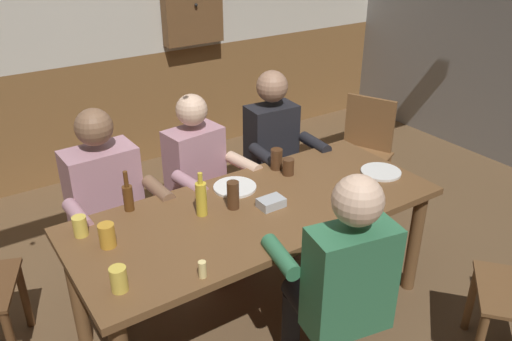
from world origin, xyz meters
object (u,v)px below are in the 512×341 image
at_px(pint_glass_1, 107,235).
at_px(pint_glass_3, 119,279).
at_px(table_candle, 202,269).
at_px(bottle_1, 128,196).
at_px(chair_empty_far_end, 362,151).
at_px(pint_glass_0, 233,195).
at_px(person_1, 203,176).
at_px(pint_glass_5, 276,159).
at_px(dining_table, 257,222).
at_px(pint_glass_4, 288,167).
at_px(person_3, 341,278).
at_px(bottle_0, 201,198).
at_px(person_0, 108,198).
at_px(condiment_caddy, 271,203).
at_px(pint_glass_2, 80,226).
at_px(person_2, 277,151).
at_px(plate_0, 235,187).
at_px(wall_dart_cabinet, 192,4).

height_order(pint_glass_1, pint_glass_3, pint_glass_1).
xyz_separation_m(table_candle, bottle_1, (-0.05, 0.72, 0.04)).
distance_m(chair_empty_far_end, pint_glass_0, 1.65).
relative_size(person_1, pint_glass_5, 8.89).
relative_size(dining_table, person_1, 1.74).
height_order(person_1, bottle_1, person_1).
height_order(bottle_1, pint_glass_4, bottle_1).
bearing_deg(person_3, pint_glass_1, 148.24).
bearing_deg(person_1, bottle_0, 54.16).
bearing_deg(pint_glass_4, pint_glass_0, -163.22).
bearing_deg(person_0, pint_glass_4, 153.91).
bearing_deg(condiment_caddy, pint_glass_1, 171.01).
bearing_deg(pint_glass_0, dining_table, -32.67).
xyz_separation_m(chair_empty_far_end, bottle_0, (-1.70, -0.52, 0.36)).
height_order(person_0, person_3, person_3).
bearing_deg(bottle_0, person_0, 119.92).
height_order(person_3, pint_glass_2, person_3).
bearing_deg(person_1, pint_glass_3, 38.01).
xyz_separation_m(person_2, pint_glass_3, (-1.47, -0.89, 0.12)).
xyz_separation_m(person_0, pint_glass_2, (-0.27, -0.40, 0.12)).
bearing_deg(person_1, table_candle, 54.26).
distance_m(pint_glass_1, pint_glass_4, 1.18).
distance_m(person_2, pint_glass_5, 0.43).
relative_size(bottle_1, pint_glass_4, 2.25).
relative_size(person_1, pint_glass_3, 10.27).
xyz_separation_m(table_candle, pint_glass_0, (0.42, 0.43, 0.04)).
relative_size(chair_empty_far_end, pint_glass_2, 8.41).
distance_m(person_1, condiment_caddy, 0.70).
height_order(condiment_caddy, bottle_1, bottle_1).
relative_size(table_candle, condiment_caddy, 0.57).
bearing_deg(person_2, pint_glass_3, 35.36).
xyz_separation_m(person_3, pint_glass_2, (-0.89, 0.92, 0.11)).
height_order(dining_table, person_2, person_2).
bearing_deg(pint_glass_3, plate_0, 29.20).
distance_m(table_candle, pint_glass_4, 1.08).
distance_m(dining_table, bottle_1, 0.71).
relative_size(person_3, condiment_caddy, 8.83).
relative_size(bottle_0, pint_glass_1, 2.06).
height_order(chair_empty_far_end, wall_dart_cabinet, wall_dart_cabinet).
xyz_separation_m(pint_glass_0, pint_glass_4, (0.49, 0.15, -0.03)).
relative_size(condiment_caddy, wall_dart_cabinet, 0.20).
relative_size(pint_glass_4, pint_glass_5, 0.78).
bearing_deg(bottle_0, pint_glass_4, 10.03).
bearing_deg(table_candle, pint_glass_0, 45.65).
height_order(plate_0, pint_glass_4, pint_glass_4).
xyz_separation_m(person_0, person_3, (0.62, -1.32, 0.01)).
distance_m(dining_table, person_3, 0.66).
bearing_deg(person_2, bottle_1, 17.67).
bearing_deg(person_3, pint_glass_3, 166.06).
height_order(person_0, bottle_0, person_0).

